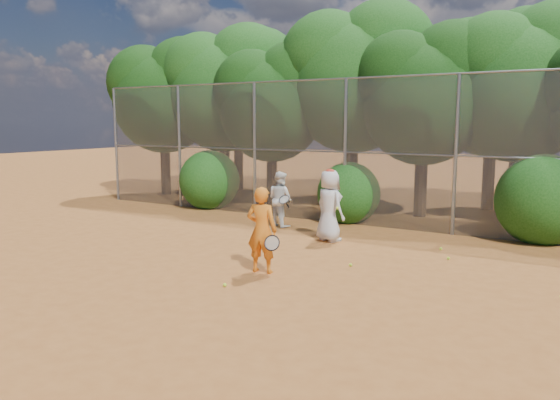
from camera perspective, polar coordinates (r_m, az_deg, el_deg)
The scene contains 21 objects.
ground at distance 9.89m, azimuth -2.51°, elevation -8.57°, with size 80.00×80.00×0.00m, color #9A5622.
fence_back at distance 14.90m, azimuth 9.91°, elevation 5.05°, with size 20.05×0.09×4.03m.
tree_0 at distance 21.68m, azimuth -11.92°, elevation 10.95°, with size 4.38×3.81×6.00m.
tree_1 at distance 20.48m, azimuth -5.70°, elevation 11.90°, with size 4.64×4.03×6.35m.
tree_2 at distance 18.47m, azimuth -0.68°, elevation 10.53°, with size 3.99×3.47×5.47m.
tree_3 at distance 18.26m, azimuth 7.94°, elevation 13.04°, with size 4.89×4.26×6.70m.
tree_4 at distance 16.81m, azimuth 15.04°, elevation 11.07°, with size 4.19×3.64×5.73m.
tree_5 at distance 17.10m, azimuth 24.10°, elevation 11.56°, with size 4.51×3.92×6.17m.
tree_9 at distance 22.94m, azimuth -4.25°, elevation 11.97°, with size 4.83×4.20×6.62m.
tree_10 at distance 20.69m, azimuth 7.80°, elevation 13.12°, with size 5.15×4.48×7.06m.
tree_11 at distance 18.84m, azimuth 21.66°, elevation 11.68°, with size 4.64×4.03×6.35m.
bush_0 at distance 18.19m, azimuth -7.38°, elevation 2.35°, with size 2.00×2.00×2.00m, color #164711.
bush_1 at distance 15.62m, azimuth 7.19°, elevation 1.01°, with size 1.80×1.80×1.80m, color #164711.
bush_2 at distance 14.35m, azimuth 25.79°, elevation 0.40°, with size 2.20×2.20×2.20m, color #164711.
player_yellow at distance 10.32m, azimuth -1.91°, elevation -3.15°, with size 0.84×0.55×1.64m.
player_teen at distance 13.05m, azimuth 5.19°, elevation -0.56°, with size 0.99×0.84×1.74m.
player_white at distance 14.82m, azimuth 0.04°, elevation 0.10°, with size 0.89×0.81×1.50m.
ball_0 at distance 10.97m, azimuth 7.38°, elevation -6.74°, with size 0.07×0.07×0.07m, color #BFE429.
ball_1 at distance 11.91m, azimuth 17.18°, elevation -5.83°, with size 0.07×0.07×0.07m, color #BFE429.
ball_3 at distance 9.65m, azimuth -5.80°, elevation -8.83°, with size 0.07×0.07×0.07m, color #BFE429.
ball_4 at distance 12.73m, azimuth 16.46°, elevation -4.91°, with size 0.07×0.07×0.07m, color #BFE429.
Camera 1 is at (5.22, -7.89, 2.87)m, focal length 35.00 mm.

